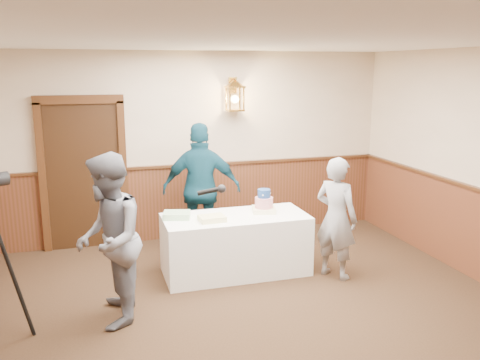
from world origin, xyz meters
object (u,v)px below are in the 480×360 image
object	(u,v)px
sheet_cake_yellow	(212,218)
assistant_p	(202,189)
interviewer	(109,240)
baker	(336,218)
sheet_cake_green	(177,215)
tiered_cake	(264,203)
display_table	(235,244)

from	to	relation	value
sheet_cake_yellow	assistant_p	bearing A→B (deg)	84.75
interviewer	baker	distance (m)	2.75
sheet_cake_green	sheet_cake_yellow	bearing A→B (deg)	-32.35
tiered_cake	assistant_p	xyz separation A→B (m)	(-0.64, 0.77, 0.05)
display_table	tiered_cake	size ratio (longest dim) A/B	5.21
assistant_p	baker	bearing A→B (deg)	150.45
baker	assistant_p	world-z (taller)	assistant_p
display_table	assistant_p	size ratio (longest dim) A/B	0.98
sheet_cake_green	assistant_p	size ratio (longest dim) A/B	0.18
tiered_cake	sheet_cake_yellow	world-z (taller)	tiered_cake
tiered_cake	sheet_cake_green	world-z (taller)	tiered_cake
sheet_cake_yellow	interviewer	world-z (taller)	interviewer
sheet_cake_yellow	assistant_p	distance (m)	0.99
sheet_cake_green	display_table	bearing A→B (deg)	-9.07
display_table	tiered_cake	world-z (taller)	tiered_cake
sheet_cake_green	assistant_p	distance (m)	0.88
assistant_p	interviewer	bearing A→B (deg)	66.14
interviewer	baker	size ratio (longest dim) A/B	1.16
sheet_cake_yellow	interviewer	size ratio (longest dim) A/B	0.18
sheet_cake_green	baker	xyz separation A→B (m)	(1.87, -0.58, -0.03)
display_table	sheet_cake_yellow	distance (m)	0.54
sheet_cake_yellow	display_table	bearing A→B (deg)	21.35
sheet_cake_green	assistant_p	bearing A→B (deg)	56.90
interviewer	assistant_p	xyz separation A→B (m)	(1.32, 1.71, 0.04)
sheet_cake_green	tiered_cake	bearing A→B (deg)	-2.32
sheet_cake_yellow	baker	xyz separation A→B (m)	(1.48, -0.34, -0.02)
display_table	tiered_cake	distance (m)	0.64
display_table	interviewer	xyz separation A→B (m)	(-1.57, -0.87, 0.50)
tiered_cake	assistant_p	world-z (taller)	assistant_p
interviewer	baker	world-z (taller)	interviewer
interviewer	baker	xyz separation A→B (m)	(2.71, 0.40, -0.12)
display_table	sheet_cake_yellow	size ratio (longest dim) A/B	5.86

